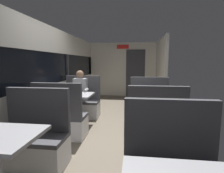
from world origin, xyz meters
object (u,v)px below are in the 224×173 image
Objects in this scene: dining_table_mid_window at (73,98)px; coffee_cup_primary at (64,92)px; seated_passenger at (81,97)px; bench_near_window_facing_entry at (34,143)px; bench_mid_window_facing_entry at (82,105)px; bench_rear_aisle_facing_entry at (149,108)px; dining_table_rear_aisle at (152,102)px; bench_rear_aisle_facing_end at (156,129)px; bench_mid_window_facing_end at (61,121)px.

dining_table_mid_window is 0.24m from coffee_cup_primary.
coffee_cup_primary is (-0.19, -0.67, 0.25)m from seated_passenger.
bench_near_window_facing_entry reaches higher than dining_table_mid_window.
bench_rear_aisle_facing_entry is (1.79, -0.20, 0.00)m from bench_mid_window_facing_entry.
bench_mid_window_facing_entry reaches higher than dining_table_rear_aisle.
seated_passenger is (0.00, 0.63, -0.10)m from dining_table_mid_window.
bench_near_window_facing_entry is 2.81m from bench_rear_aisle_facing_entry.
bench_mid_window_facing_entry is 1.00× the size of bench_rear_aisle_facing_entry.
bench_mid_window_facing_entry is at bearing 138.23° from bench_rear_aisle_facing_end.
dining_table_mid_window is 0.77m from bench_mid_window_facing_end.
seated_passenger is at bearing 90.00° from dining_table_mid_window.
seated_passenger reaches higher than bench_near_window_facing_entry.
seated_passenger is at bearing 90.00° from bench_mid_window_facing_end.
bench_mid_window_facing_entry is 2.03m from dining_table_rear_aisle.
bench_rear_aisle_facing_end is 1.40m from bench_rear_aisle_facing_entry.
bench_near_window_facing_entry reaches higher than dining_table_rear_aisle.
bench_near_window_facing_entry and bench_mid_window_facing_end have the same top height.
bench_mid_window_facing_end is at bearing 90.00° from bench_near_window_facing_entry.
bench_rear_aisle_facing_end is 2.20m from coffee_cup_primary.
dining_table_rear_aisle is 1.97m from seated_passenger.
dining_table_mid_window is at bearing 90.00° from bench_near_window_facing_entry.
dining_table_rear_aisle is at bearing -24.80° from seated_passenger.
bench_mid_window_facing_end is 1.00× the size of bench_rear_aisle_facing_end.
bench_rear_aisle_facing_entry reaches higher than dining_table_rear_aisle.
bench_near_window_facing_entry is 1.22× the size of dining_table_rear_aisle.
seated_passenger reaches higher than coffee_cup_primary.
bench_mid_window_facing_entry reaches higher than dining_table_mid_window.
bench_mid_window_facing_end reaches higher than coffee_cup_primary.
seated_passenger reaches higher than dining_table_rear_aisle.
dining_table_rear_aisle is (1.79, -0.20, 0.00)m from dining_table_mid_window.
dining_table_rear_aisle is at bearing 39.40° from bench_near_window_facing_entry.
bench_mid_window_facing_end is at bearing -90.00° from seated_passenger.
bench_near_window_facing_entry is 1.22× the size of dining_table_mid_window.
bench_rear_aisle_facing_entry is at bearing 15.59° from dining_table_mid_window.
seated_passenger is (-1.79, 1.53, 0.21)m from bench_rear_aisle_facing_end.
bench_rear_aisle_facing_end is at bearing -40.46° from seated_passenger.
bench_rear_aisle_facing_entry is 0.87× the size of seated_passenger.
bench_near_window_facing_entry is at bearing -156.70° from bench_rear_aisle_facing_end.
bench_mid_window_facing_entry is 0.89m from coffee_cup_primary.
bench_mid_window_facing_entry and bench_rear_aisle_facing_end have the same top height.
bench_near_window_facing_entry and bench_rear_aisle_facing_end have the same top height.
dining_table_mid_window is 0.64m from seated_passenger.
bench_rear_aisle_facing_entry reaches higher than dining_table_mid_window.
dining_table_mid_window and dining_table_rear_aisle have the same top height.
dining_table_mid_window is at bearing -90.00° from bench_mid_window_facing_entry.
bench_near_window_facing_entry is at bearing -83.37° from coffee_cup_primary.
dining_table_rear_aisle is (1.79, 1.47, 0.31)m from bench_near_window_facing_entry.
bench_near_window_facing_entry is at bearing -129.52° from bench_rear_aisle_facing_entry.
bench_mid_window_facing_entry is 0.22m from seated_passenger.
dining_table_rear_aisle is at bearing 15.59° from bench_mid_window_facing_end.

